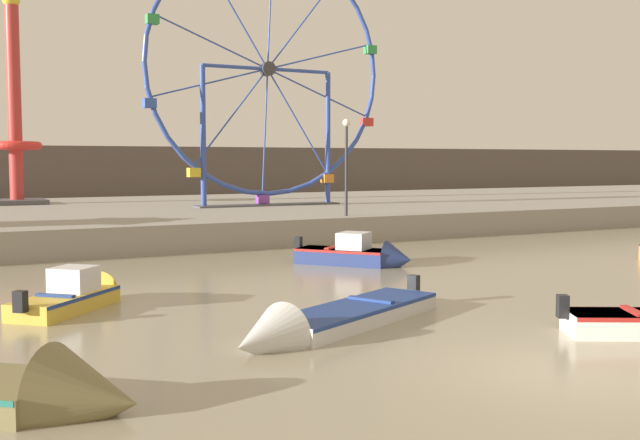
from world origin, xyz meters
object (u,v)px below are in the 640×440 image
object	(u,v)px
motorboat_mustard_yellow	(80,294)
ferris_wheel_blue_frame	(268,73)
motorboat_pale_grey	(321,323)
motorboat_navy_blue	(360,255)
promenade_lamp_near	(346,153)
drop_tower_red_tower	(15,127)

from	to	relation	value
motorboat_mustard_yellow	ferris_wheel_blue_frame	size ratio (longest dim) A/B	0.26
motorboat_mustard_yellow	motorboat_pale_grey	distance (m)	6.15
motorboat_pale_grey	ferris_wheel_blue_frame	world-z (taller)	ferris_wheel_blue_frame
ferris_wheel_blue_frame	motorboat_mustard_yellow	bearing A→B (deg)	-125.91
motorboat_navy_blue	ferris_wheel_blue_frame	size ratio (longest dim) A/B	0.28
ferris_wheel_blue_frame	promenade_lamp_near	bearing A→B (deg)	-90.79
drop_tower_red_tower	promenade_lamp_near	world-z (taller)	drop_tower_red_tower
drop_tower_red_tower	promenade_lamp_near	bearing A→B (deg)	-54.66
motorboat_pale_grey	promenade_lamp_near	bearing A→B (deg)	-147.55
drop_tower_red_tower	motorboat_pale_grey	bearing A→B (deg)	-86.17
motorboat_mustard_yellow	drop_tower_red_tower	distance (m)	25.31
motorboat_mustard_yellow	promenade_lamp_near	xyz separation A→B (m)	(12.51, 9.40, 3.37)
motorboat_navy_blue	motorboat_mustard_yellow	bearing A→B (deg)	-110.82
ferris_wheel_blue_frame	promenade_lamp_near	world-z (taller)	ferris_wheel_blue_frame
motorboat_mustard_yellow	motorboat_navy_blue	xyz separation A→B (m)	(9.29, 2.96, 0.05)
motorboat_navy_blue	drop_tower_red_tower	xyz separation A→B (m)	(-7.70, 21.83, 4.72)
ferris_wheel_blue_frame	drop_tower_red_tower	size ratio (longest dim) A/B	1.20
motorboat_navy_blue	drop_tower_red_tower	world-z (taller)	drop_tower_red_tower
motorboat_pale_grey	motorboat_navy_blue	xyz separation A→B (m)	(5.71, 7.96, 0.14)
ferris_wheel_blue_frame	motorboat_navy_blue	bearing A→B (deg)	-102.97
promenade_lamp_near	ferris_wheel_blue_frame	bearing A→B (deg)	89.21
motorboat_mustard_yellow	drop_tower_red_tower	size ratio (longest dim) A/B	0.31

